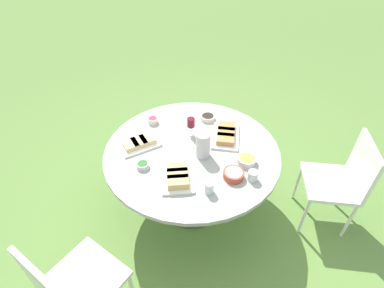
# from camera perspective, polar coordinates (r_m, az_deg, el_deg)

# --- Properties ---
(ground_plane) EXTENTS (40.00, 40.00, 0.00)m
(ground_plane) POSITION_cam_1_polar(r_m,az_deg,el_deg) (2.99, -0.00, -11.22)
(ground_plane) COLOR #668E42
(dining_table) EXTENTS (1.45, 1.45, 0.70)m
(dining_table) POSITION_cam_1_polar(r_m,az_deg,el_deg) (2.54, -0.00, -2.69)
(dining_table) COLOR #4C4C51
(dining_table) RESTS_ON ground_plane
(chair_near_left) EXTENTS (0.59, 0.59, 0.89)m
(chair_near_left) POSITION_cam_1_polar(r_m,az_deg,el_deg) (2.12, -22.00, -23.57)
(chair_near_left) COLOR white
(chair_near_left) RESTS_ON ground_plane
(chair_near_right) EXTENTS (0.44, 0.46, 0.89)m
(chair_near_right) POSITION_cam_1_polar(r_m,az_deg,el_deg) (2.78, 26.69, -5.79)
(chair_near_right) COLOR white
(chair_near_right) RESTS_ON ground_plane
(water_pitcher) EXTENTS (0.12, 0.11, 0.22)m
(water_pitcher) POSITION_cam_1_polar(r_m,az_deg,el_deg) (2.35, 2.10, -0.19)
(water_pitcher) COLOR silver
(water_pitcher) RESTS_ON dining_table
(wine_glass) EXTENTS (0.07, 0.07, 0.17)m
(wine_glass) POSITION_cam_1_polar(r_m,az_deg,el_deg) (2.56, -0.20, 3.95)
(wine_glass) COLOR silver
(wine_glass) RESTS_ON dining_table
(platter_bread_main) EXTENTS (0.38, 0.35, 0.06)m
(platter_bread_main) POSITION_cam_1_polar(r_m,az_deg,el_deg) (2.53, -9.98, 0.17)
(platter_bread_main) COLOR white
(platter_bread_main) RESTS_ON dining_table
(platter_charcuterie) EXTENTS (0.25, 0.38, 0.07)m
(platter_charcuterie) POSITION_cam_1_polar(r_m,az_deg,el_deg) (2.60, 6.46, 1.82)
(platter_charcuterie) COLOR white
(platter_charcuterie) RESTS_ON dining_table
(platter_sandwich_side) EXTENTS (0.28, 0.33, 0.08)m
(platter_sandwich_side) POSITION_cam_1_polar(r_m,az_deg,el_deg) (2.21, -2.77, -6.22)
(platter_sandwich_side) COLOR white
(platter_sandwich_side) RESTS_ON dining_table
(bowl_fries) EXTENTS (0.15, 0.15, 0.05)m
(bowl_fries) POSITION_cam_1_polar(r_m,az_deg,el_deg) (2.38, 10.38, -3.01)
(bowl_fries) COLOR silver
(bowl_fries) RESTS_ON dining_table
(bowl_salad) EXTENTS (0.10, 0.10, 0.04)m
(bowl_salad) POSITION_cam_1_polar(r_m,az_deg,el_deg) (2.34, -9.38, -3.97)
(bowl_salad) COLOR silver
(bowl_salad) RESTS_ON dining_table
(bowl_olives) EXTENTS (0.13, 0.13, 0.04)m
(bowl_olives) POSITION_cam_1_polar(r_m,az_deg,el_deg) (2.80, 3.02, 5.11)
(bowl_olives) COLOR beige
(bowl_olives) RESTS_ON dining_table
(bowl_dip_red) EXTENTS (0.09, 0.09, 0.05)m
(bowl_dip_red) POSITION_cam_1_polar(r_m,az_deg,el_deg) (2.77, -7.47, 4.53)
(bowl_dip_red) COLOR beige
(bowl_dip_red) RESTS_ON dining_table
(bowl_dip_cream) EXTENTS (0.16, 0.16, 0.06)m
(bowl_dip_cream) POSITION_cam_1_polar(r_m,az_deg,el_deg) (2.25, 7.93, -5.71)
(bowl_dip_cream) COLOR #B74733
(bowl_dip_cream) RESTS_ON dining_table
(cup_water_near) EXTENTS (0.07, 0.07, 0.08)m
(cup_water_near) POSITION_cam_1_polar(r_m,az_deg,el_deg) (2.25, 11.51, -5.93)
(cup_water_near) COLOR silver
(cup_water_near) RESTS_ON dining_table
(cup_water_far) EXTENTS (0.07, 0.07, 0.09)m
(cup_water_far) POSITION_cam_1_polar(r_m,az_deg,el_deg) (2.12, 3.28, -8.27)
(cup_water_far) COLOR silver
(cup_water_far) RESTS_ON dining_table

